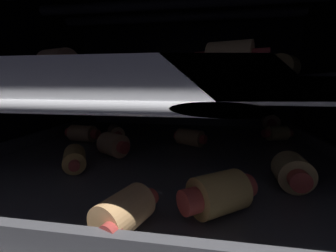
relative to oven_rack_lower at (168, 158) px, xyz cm
name	(u,v)px	position (x,y,z in cm)	size (l,w,h in cm)	color
ground_plane	(168,237)	(0.00, 0.00, -13.19)	(54.62, 53.25, 1.20)	black
oven_wall_back	(184,103)	(0.00, 26.02, 6.02)	(54.62, 1.20, 37.22)	black
oven_wall_left	(6,114)	(-26.71, 0.00, 6.02)	(1.20, 50.85, 37.22)	black
oven_rack_lower	(168,158)	(0.00, 0.00, 0.00)	(49.78, 49.83, 0.66)	#B7B7BC
baking_tray_lower	(168,152)	(0.00, 0.00, 0.93)	(45.08, 43.55, 2.58)	#4C4C51
pig_in_blanket_lower_0	(277,133)	(17.71, 8.94, 2.48)	(5.24, 3.22, 2.52)	tan
pig_in_blanket_lower_1	(74,159)	(-9.54, -8.85, 2.46)	(4.27, 5.42, 2.48)	tan
pig_in_blanket_lower_2	(113,145)	(-6.95, -3.56, 2.78)	(5.10, 4.37, 3.11)	tan
pig_in_blanket_lower_3	(270,122)	(18.94, 18.01, 2.91)	(3.77, 4.64, 3.39)	tan
pig_in_blanket_lower_4	(292,172)	(13.54, -10.09, 2.83)	(3.41, 5.16, 3.23)	tan
pig_in_blanket_lower_5	(116,132)	(-10.15, 5.32, 2.44)	(3.97, 5.43, 2.44)	tan
pig_in_blanket_lower_6	(130,213)	(0.44, -18.74, 2.57)	(3.85, 5.43, 2.70)	tan
pig_in_blanket_lower_7	(190,137)	(3.02, 3.36, 2.52)	(5.47, 4.15, 2.60)	tan
pig_in_blanket_lower_8	(83,133)	(-15.13, 2.93, 2.62)	(6.32, 3.38, 2.80)	tan
pig_in_blanket_lower_9	(218,193)	(6.41, -15.51, 2.80)	(6.21, 5.28, 3.17)	tan
oven_rack_upper	(168,91)	(0.00, 0.00, 9.93)	(49.86, 49.83, 0.73)	#B7B7BC
baking_tray_upper	(168,84)	(0.00, 0.00, 10.91)	(45.08, 43.55, 2.11)	silver
pig_in_blanket_upper_0	(217,71)	(6.86, 3.82, 12.85)	(4.31, 5.04, 2.92)	tan
pig_in_blanket_upper_1	(93,73)	(-14.26, 6.37, 12.81)	(5.61, 3.26, 2.84)	tan
pig_in_blanket_upper_2	(251,70)	(11.04, 0.28, 12.75)	(3.30, 5.97, 2.72)	tan
pig_in_blanket_upper_3	(230,60)	(6.78, -15.42, 12.63)	(5.12, 3.24, 2.48)	tan
pig_in_blanket_upper_4	(59,64)	(-8.48, -11.84, 12.80)	(4.52, 3.62, 2.81)	tan
pig_in_blanket_upper_5	(284,67)	(15.49, 1.59, 13.08)	(4.87, 5.48, 3.39)	tan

